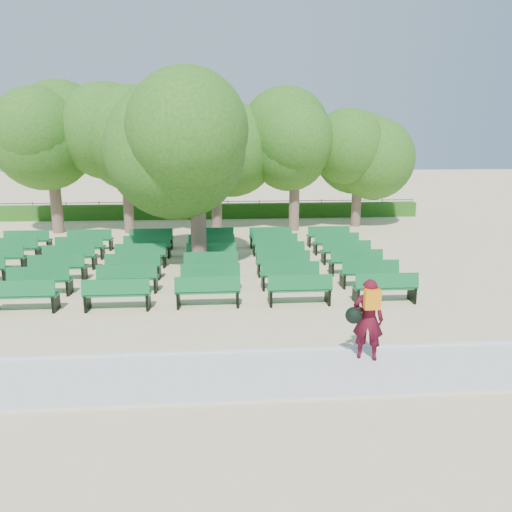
% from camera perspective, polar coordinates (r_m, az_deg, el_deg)
% --- Properties ---
extents(ground, '(120.00, 120.00, 0.00)m').
position_cam_1_polar(ground, '(17.84, -5.32, -2.79)').
color(ground, beige).
extents(paving, '(30.00, 2.20, 0.06)m').
position_cam_1_polar(paving, '(10.91, -5.80, -13.52)').
color(paving, silver).
rests_on(paving, ground).
extents(curb, '(30.00, 0.12, 0.10)m').
position_cam_1_polar(curb, '(11.94, -5.69, -10.93)').
color(curb, silver).
rests_on(curb, ground).
extents(hedge, '(26.00, 0.70, 0.90)m').
position_cam_1_polar(hedge, '(31.46, -5.03, 5.13)').
color(hedge, '#265A17').
rests_on(hedge, ground).
extents(fence, '(26.00, 0.10, 1.02)m').
position_cam_1_polar(fence, '(31.92, -5.00, 4.43)').
color(fence, black).
rests_on(fence, ground).
extents(tree_line, '(21.80, 6.80, 7.04)m').
position_cam_1_polar(tree_line, '(27.58, -5.07, 3.01)').
color(tree_line, '#30651B').
rests_on(tree_line, ground).
extents(bench_array, '(1.96, 0.68, 1.22)m').
position_cam_1_polar(bench_array, '(19.09, -9.22, -1.51)').
color(bench_array, '#11612D').
rests_on(bench_array, ground).
extents(tree_among, '(5.15, 5.15, 7.09)m').
position_cam_1_polar(tree_among, '(18.78, -6.85, 12.66)').
color(tree_among, brown).
rests_on(tree_among, ground).
extents(person, '(0.94, 0.66, 1.88)m').
position_cam_1_polar(person, '(11.47, 12.58, -6.95)').
color(person, '#490A18').
rests_on(person, ground).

